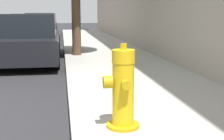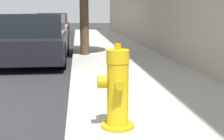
{
  "view_description": "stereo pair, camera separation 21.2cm",
  "coord_description": "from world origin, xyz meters",
  "px_view_note": "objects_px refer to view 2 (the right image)",
  "views": [
    {
      "loc": [
        1.81,
        -3.49,
        1.33
      ],
      "look_at": [
        2.5,
        0.84,
        0.53
      ],
      "focal_mm": 50.0,
      "sensor_mm": 36.0,
      "label": 1
    },
    {
      "loc": [
        2.02,
        -3.52,
        1.33
      ],
      "look_at": [
        2.5,
        0.84,
        0.53
      ],
      "focal_mm": 50.0,
      "sensor_mm": 36.0,
      "label": 2
    }
  ],
  "objects_px": {
    "parked_car_mid": "(46,29)",
    "parked_car_far": "(54,25)",
    "fire_hydrant": "(117,90)",
    "parked_car_near": "(35,39)"
  },
  "relations": [
    {
      "from": "fire_hydrant",
      "to": "parked_car_near",
      "type": "height_order",
      "value": "parked_car_near"
    },
    {
      "from": "fire_hydrant",
      "to": "parked_car_mid",
      "type": "height_order",
      "value": "parked_car_mid"
    },
    {
      "from": "parked_car_mid",
      "to": "parked_car_far",
      "type": "height_order",
      "value": "parked_car_far"
    },
    {
      "from": "fire_hydrant",
      "to": "parked_car_near",
      "type": "relative_size",
      "value": 0.22
    },
    {
      "from": "parked_car_mid",
      "to": "parked_car_far",
      "type": "xyz_separation_m",
      "value": [
        -0.01,
        5.02,
        0.01
      ]
    },
    {
      "from": "parked_car_near",
      "to": "parked_car_mid",
      "type": "height_order",
      "value": "parked_car_mid"
    },
    {
      "from": "fire_hydrant",
      "to": "parked_car_far",
      "type": "distance_m",
      "value": 16.36
    },
    {
      "from": "parked_car_near",
      "to": "parked_car_far",
      "type": "distance_m",
      "value": 10.66
    },
    {
      "from": "parked_car_far",
      "to": "fire_hydrant",
      "type": "bearing_deg",
      "value": -83.64
    },
    {
      "from": "fire_hydrant",
      "to": "parked_car_mid",
      "type": "bearing_deg",
      "value": 99.11
    }
  ]
}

